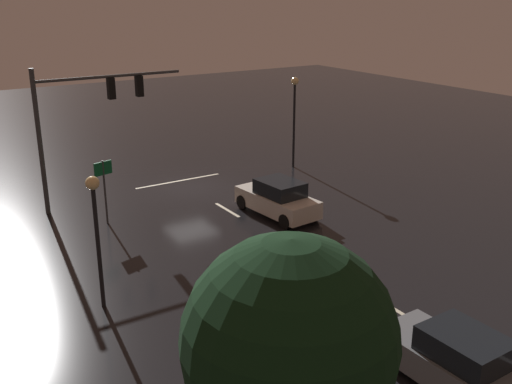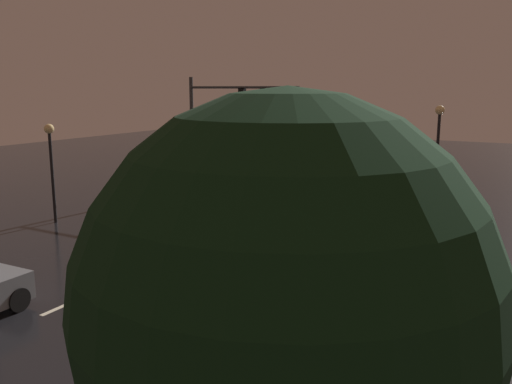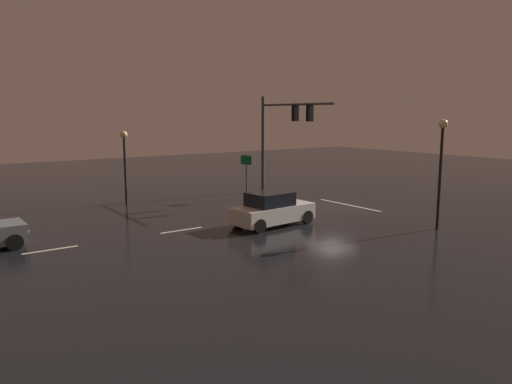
{
  "view_description": "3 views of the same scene",
  "coord_description": "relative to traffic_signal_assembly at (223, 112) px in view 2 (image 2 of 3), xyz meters",
  "views": [
    {
      "loc": [
        13.1,
        27.11,
        9.95
      ],
      "look_at": [
        0.34,
        7.09,
        1.86
      ],
      "focal_mm": 41.56,
      "sensor_mm": 36.0,
      "label": 1
    },
    {
      "loc": [
        -11.78,
        26.21,
        6.1
      ],
      "look_at": [
        -0.79,
        6.47,
        1.71
      ],
      "focal_mm": 37.62,
      "sensor_mm": 36.0,
      "label": 2
    },
    {
      "loc": [
        -20.89,
        20.44,
        5.54
      ],
      "look_at": [
        -1.16,
        6.43,
        1.69
      ],
      "focal_mm": 34.52,
      "sensor_mm": 36.0,
      "label": 3
    }
  ],
  "objects": [
    {
      "name": "route_sign",
      "position": [
        0.3,
        2.76,
        -2.6
      ],
      "size": [
        0.88,
        0.32,
        2.93
      ],
      "color": "#383A3D",
      "rests_on": "ground_plane"
    },
    {
      "name": "car_approaching",
      "position": [
        -6.77,
        6.02,
        -3.91
      ],
      "size": [
        2.22,
        4.48,
        1.7
      ],
      "color": "silver",
      "rests_on": "ground_plane"
    },
    {
      "name": "lane_dash_near",
      "position": [
        -5.1,
        16.22,
        -4.7
      ],
      "size": [
        0.16,
        2.2,
        0.01
      ],
      "primitive_type": "cube",
      "rotation": [
        0.0,
        0.0,
        1.57
      ],
      "color": "beige",
      "rests_on": "ground_plane"
    },
    {
      "name": "lane_dash_far",
      "position": [
        -5.1,
        4.22,
        -4.7
      ],
      "size": [
        0.16,
        2.2,
        0.01
      ],
      "primitive_type": "cube",
      "rotation": [
        0.0,
        0.0,
        1.57
      ],
      "color": "beige",
      "rests_on": "ground_plane"
    },
    {
      "name": "street_lamp_right_kerb",
      "position": [
        2.92,
        9.92,
        -1.49
      ],
      "size": [
        0.44,
        0.44,
        4.53
      ],
      "color": "black",
      "rests_on": "ground_plane"
    },
    {
      "name": "street_lamp_left_kerb",
      "position": [
        -12.06,
        -0.04,
        -1.02
      ],
      "size": [
        0.44,
        0.44,
        5.3
      ],
      "color": "black",
      "rests_on": "ground_plane"
    },
    {
      "name": "traffic_signal_assembly",
      "position": [
        0.0,
        0.0,
        0.0
      ],
      "size": [
        7.14,
        0.47,
        6.74
      ],
      "color": "#383A3D",
      "rests_on": "ground_plane"
    },
    {
      "name": "stop_bar",
      "position": [
        -5.1,
        -1.19,
        -4.7
      ],
      "size": [
        5.0,
        0.16,
        0.01
      ],
      "primitive_type": "cube",
      "color": "beige",
      "rests_on": "ground_plane"
    },
    {
      "name": "tree_left_near",
      "position": [
        -14.68,
        21.88,
        -0.7
      ],
      "size": [
        4.21,
        4.21,
        6.12
      ],
      "color": "#382314",
      "rests_on": "ground_plane"
    },
    {
      "name": "lane_dash_mid",
      "position": [
        -5.1,
        10.22,
        -4.7
      ],
      "size": [
        0.16,
        2.2,
        0.01
      ],
      "primitive_type": "cube",
      "rotation": [
        0.0,
        0.0,
        1.57
      ],
      "color": "beige",
      "rests_on": "ground_plane"
    },
    {
      "name": "ground_plane",
      "position": [
        -5.1,
        0.22,
        -4.71
      ],
      "size": [
        80.0,
        80.0,
        0.0
      ],
      "primitive_type": "plane",
      "color": "black"
    }
  ]
}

